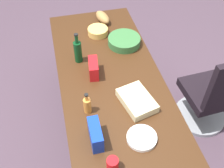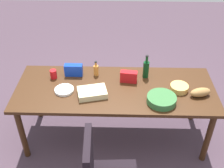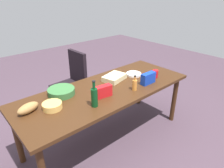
% 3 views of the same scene
% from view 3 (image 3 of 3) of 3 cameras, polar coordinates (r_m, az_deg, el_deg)
% --- Properties ---
extents(ground_plane, '(10.00, 10.00, 0.00)m').
position_cam_3_polar(ground_plane, '(3.03, -1.37, -14.82)').
color(ground_plane, '#483743').
extents(conference_table, '(2.33, 0.90, 0.80)m').
position_cam_3_polar(conference_table, '(2.62, -1.53, -2.85)').
color(conference_table, '#3C2210').
rests_on(conference_table, ground).
extents(office_chair, '(0.56, 0.56, 1.02)m').
position_cam_3_polar(office_chair, '(3.56, -11.34, -1.30)').
color(office_chair, gray).
rests_on(office_chair, ground).
extents(salad_bowl, '(0.41, 0.41, 0.08)m').
position_cam_3_polar(salad_bowl, '(2.51, -14.12, -2.08)').
color(salad_bowl, '#356B37').
rests_on(salad_bowl, conference_table).
extents(dressing_bottle, '(0.08, 0.08, 0.20)m').
position_cam_3_polar(dressing_bottle, '(2.54, 6.42, -0.14)').
color(dressing_bottle, orange).
rests_on(dressing_bottle, conference_table).
extents(chip_bag_blue, '(0.22, 0.08, 0.15)m').
position_cam_3_polar(chip_bag_blue, '(2.74, 10.18, 1.58)').
color(chip_bag_blue, '#1136B1').
rests_on(chip_bag_blue, conference_table).
extents(chip_bag_red, '(0.21, 0.10, 0.14)m').
position_cam_3_polar(chip_bag_red, '(2.37, -2.40, -2.05)').
color(chip_bag_red, red).
rests_on(chip_bag_red, conference_table).
extents(paper_plate_stack, '(0.24, 0.24, 0.03)m').
position_cam_3_polar(paper_plate_stack, '(3.00, 6.15, 2.80)').
color(paper_plate_stack, white).
rests_on(paper_plate_stack, conference_table).
extents(sheet_cake, '(0.36, 0.29, 0.07)m').
position_cam_3_polar(sheet_cake, '(2.82, 0.67, 1.85)').
color(sheet_cake, beige).
rests_on(sheet_cake, conference_table).
extents(bread_loaf, '(0.26, 0.17, 0.10)m').
position_cam_3_polar(bread_loaf, '(2.26, -22.64, -6.31)').
color(bread_loaf, '#A1743F').
rests_on(bread_loaf, conference_table).
extents(chip_bowl, '(0.24, 0.24, 0.07)m').
position_cam_3_polar(chip_bowl, '(2.25, -16.53, -5.93)').
color(chip_bowl, '#DFAC55').
rests_on(chip_bowl, conference_table).
extents(wine_bottle, '(0.08, 0.08, 0.30)m').
position_cam_3_polar(wine_bottle, '(2.17, -5.01, -3.59)').
color(wine_bottle, '#0D3B1A').
rests_on(wine_bottle, conference_table).
extents(red_solo_cup, '(0.10, 0.10, 0.11)m').
position_cam_3_polar(red_solo_cup, '(2.96, 12.12, 2.86)').
color(red_solo_cup, red).
rests_on(red_solo_cup, conference_table).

